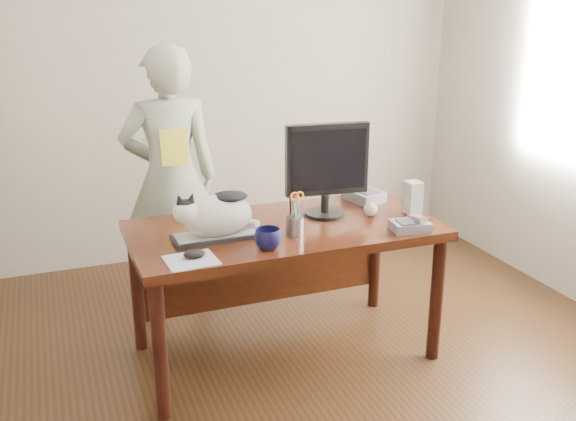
# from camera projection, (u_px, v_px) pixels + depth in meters

# --- Properties ---
(room) EXTENTS (4.50, 4.50, 4.50)m
(room) POSITION_uv_depth(u_px,v_px,m) (336.00, 134.00, 2.63)
(room) COLOR black
(room) RESTS_ON ground
(desk) EXTENTS (1.60, 0.80, 0.75)m
(desk) POSITION_uv_depth(u_px,v_px,m) (279.00, 247.00, 3.47)
(desk) COLOR black
(desk) RESTS_ON ground
(keyboard) EXTENTS (0.46, 0.18, 0.03)m
(keyboard) POSITION_uv_depth(u_px,v_px,m) (219.00, 236.00, 3.18)
(keyboard) COLOR black
(keyboard) RESTS_ON desk
(cat) EXTENTS (0.45, 0.23, 0.25)m
(cat) POSITION_uv_depth(u_px,v_px,m) (215.00, 214.00, 3.13)
(cat) COLOR silver
(cat) RESTS_ON keyboard
(monitor) EXTENTS (0.46, 0.24, 0.51)m
(monitor) POSITION_uv_depth(u_px,v_px,m) (327.00, 165.00, 3.41)
(monitor) COLOR black
(monitor) RESTS_ON desk
(pen_cup) EXTENTS (0.10, 0.10, 0.23)m
(pen_cup) POSITION_uv_depth(u_px,v_px,m) (295.00, 223.00, 3.20)
(pen_cup) COLOR gray
(pen_cup) RESTS_ON desk
(mousepad) EXTENTS (0.24, 0.22, 0.01)m
(mousepad) POSITION_uv_depth(u_px,v_px,m) (191.00, 260.00, 2.90)
(mousepad) COLOR silver
(mousepad) RESTS_ON desk
(mouse) EXTENTS (0.11, 0.07, 0.04)m
(mouse) POSITION_uv_depth(u_px,v_px,m) (194.00, 254.00, 2.92)
(mouse) COLOR black
(mouse) RESTS_ON mousepad
(coffee_mug) EXTENTS (0.18, 0.18, 0.10)m
(coffee_mug) POSITION_uv_depth(u_px,v_px,m) (268.00, 239.00, 3.03)
(coffee_mug) COLOR #0C0D33
(coffee_mug) RESTS_ON desk
(phone) EXTENTS (0.21, 0.17, 0.09)m
(phone) POSITION_uv_depth(u_px,v_px,m) (411.00, 225.00, 3.28)
(phone) COLOR slate
(phone) RESTS_ON desk
(speaker) EXTENTS (0.08, 0.09, 0.18)m
(speaker) POSITION_uv_depth(u_px,v_px,m) (413.00, 197.00, 3.53)
(speaker) COLOR #9C9C9F
(speaker) RESTS_ON desk
(baseball) EXTENTS (0.08, 0.08, 0.08)m
(baseball) POSITION_uv_depth(u_px,v_px,m) (371.00, 209.00, 3.49)
(baseball) COLOR silver
(baseball) RESTS_ON desk
(book_stack) EXTENTS (0.24, 0.18, 0.08)m
(book_stack) POSITION_uv_depth(u_px,v_px,m) (228.00, 210.00, 3.49)
(book_stack) COLOR #521518
(book_stack) RESTS_ON desk
(calculator) EXTENTS (0.22, 0.26, 0.07)m
(calculator) POSITION_uv_depth(u_px,v_px,m) (364.00, 195.00, 3.76)
(calculator) COLOR slate
(calculator) RESTS_ON desk
(person) EXTENTS (0.63, 0.44, 1.64)m
(person) POSITION_uv_depth(u_px,v_px,m) (170.00, 178.00, 3.98)
(person) COLOR beige
(person) RESTS_ON ground
(held_book) EXTENTS (0.16, 0.11, 0.22)m
(held_book) POSITION_uv_depth(u_px,v_px,m) (174.00, 148.00, 3.76)
(held_book) COLOR yellow
(held_book) RESTS_ON person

